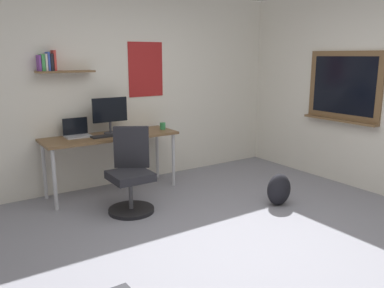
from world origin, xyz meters
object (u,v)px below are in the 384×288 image
(desk, at_px, (111,141))
(laptop, at_px, (77,132))
(coffee_mug, at_px, (163,126))
(backpack, at_px, (279,189))
(office_chair, at_px, (131,176))
(computer_mouse, at_px, (127,133))
(monitor_primary, at_px, (110,113))
(keyboard, at_px, (106,136))

(desk, height_order, laptop, laptop)
(coffee_mug, bearing_deg, backpack, -64.77)
(desk, bearing_deg, coffee_mug, -1.68)
(office_chair, bearing_deg, computer_mouse, 67.82)
(monitor_primary, bearing_deg, coffee_mug, -9.18)
(office_chair, height_order, laptop, laptop)
(backpack, bearing_deg, laptop, 137.76)
(coffee_mug, xyz_separation_m, backpack, (0.71, -1.51, -0.61))
(laptop, bearing_deg, coffee_mug, -8.18)
(backpack, bearing_deg, office_chair, 151.28)
(office_chair, distance_m, backpack, 1.74)
(laptop, height_order, computer_mouse, laptop)
(keyboard, bearing_deg, backpack, -43.38)
(office_chair, height_order, keyboard, office_chair)
(laptop, distance_m, computer_mouse, 0.62)
(keyboard, xyz_separation_m, coffee_mug, (0.83, 0.05, 0.04))
(monitor_primary, distance_m, computer_mouse, 0.34)
(laptop, xyz_separation_m, backpack, (1.84, -1.67, -0.62))
(desk, distance_m, office_chair, 0.75)
(laptop, height_order, backpack, laptop)
(keyboard, height_order, computer_mouse, computer_mouse)
(monitor_primary, relative_size, coffee_mug, 5.04)
(computer_mouse, bearing_deg, keyboard, 180.00)
(office_chair, xyz_separation_m, monitor_primary, (0.10, 0.79, 0.62))
(computer_mouse, bearing_deg, monitor_primary, 133.02)
(laptop, relative_size, monitor_primary, 0.67)
(office_chair, bearing_deg, coffee_mug, 39.95)
(keyboard, distance_m, computer_mouse, 0.28)
(monitor_primary, height_order, computer_mouse, monitor_primary)
(monitor_primary, distance_m, coffee_mug, 0.75)
(office_chair, height_order, monitor_primary, monitor_primary)
(office_chair, bearing_deg, monitor_primary, 82.63)
(monitor_primary, relative_size, keyboard, 1.25)
(laptop, distance_m, coffee_mug, 1.14)
(laptop, xyz_separation_m, keyboard, (0.30, -0.21, -0.04))
(office_chair, bearing_deg, keyboard, 92.27)
(office_chair, xyz_separation_m, computer_mouse, (0.26, 0.63, 0.36))
(desk, bearing_deg, monitor_primary, 65.28)
(backpack, bearing_deg, desk, 133.62)
(office_chair, distance_m, keyboard, 0.72)
(keyboard, relative_size, coffee_mug, 4.02)
(desk, relative_size, monitor_primary, 3.65)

